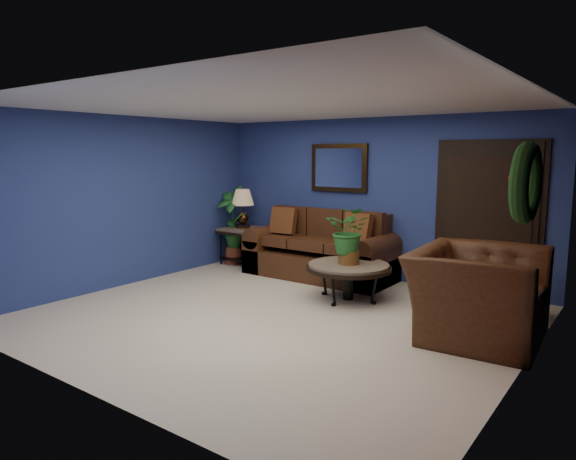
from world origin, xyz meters
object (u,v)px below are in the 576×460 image
Objects in this scene: sofa at (322,255)px; armchair at (478,294)px; coffee_table at (349,268)px; side_chair at (368,250)px; table_lamp at (243,204)px; end_table at (243,236)px.

sofa is 3.12m from armchair.
coffee_table is 1.27× the size of side_chair.
table_lamp reaches higher than side_chair.
side_chair is (0.80, 0.03, 0.16)m from sofa.
end_table is 0.57m from table_lamp.
end_table is 2.43m from side_chair.
table_lamp is at bearing -175.72° from side_chair.
armchair is at bearing -25.65° from sofa.
side_chair is at bearing 52.24° from armchair.
armchair is (2.02, -1.38, -0.03)m from side_chair.
table_lamp is 4.68m from armchair.
side_chair is at bearing 1.56° from table_lamp.
sofa is 1.79m from table_lamp.
coffee_table is at bearing -75.07° from side_chair.
armchair reaches higher than coffee_table.
sofa is 2.07× the size of coffee_table.
side_chair is (2.43, 0.07, 0.01)m from end_table.
end_table is at bearing 70.15° from armchair.
armchair is (4.45, -1.31, -0.03)m from end_table.
coffee_table is 0.78× the size of armchair.
coffee_table is at bearing -18.56° from end_table.
table_lamp reaches higher than coffee_table.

